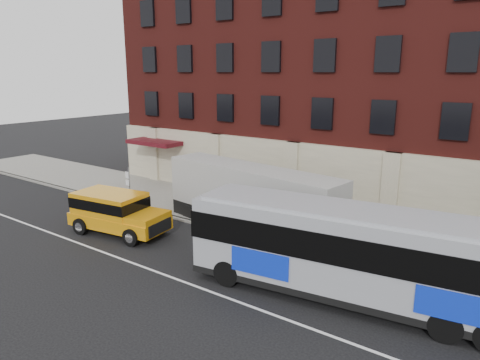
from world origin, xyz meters
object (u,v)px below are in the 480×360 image
Objects in this scene: sign_pole at (129,184)px; yellow_suv at (115,210)px; shipping_container at (251,200)px; city_bus at (362,253)px.

yellow_suv is at bearing -49.12° from sign_pole.
sign_pole is 4.69m from yellow_suv.
shipping_container reaches higher than sign_pole.
city_bus reaches higher than yellow_suv.
shipping_container reaches higher than yellow_suv.
sign_pole is 16.44m from city_bus.
sign_pole is at bearing 130.88° from yellow_suv.
yellow_suv is 0.53× the size of shipping_container.
sign_pole is at bearing -175.34° from shipping_container.
city_bus is at bearing -26.93° from shipping_container.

